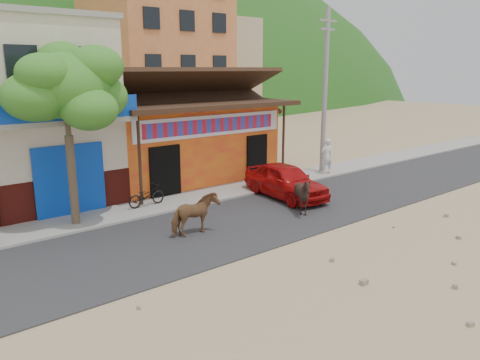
% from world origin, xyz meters
% --- Properties ---
extents(ground, '(120.00, 120.00, 0.00)m').
position_xyz_m(ground, '(0.00, 0.00, 0.00)').
color(ground, '#9E825B').
rests_on(ground, ground).
extents(road, '(60.00, 5.00, 0.04)m').
position_xyz_m(road, '(0.00, 2.50, 0.02)').
color(road, '#28282B').
rests_on(road, ground).
extents(sidewalk, '(60.00, 2.00, 0.12)m').
position_xyz_m(sidewalk, '(0.00, 6.00, 0.06)').
color(sidewalk, gray).
rests_on(sidewalk, ground).
extents(dance_club, '(8.00, 6.00, 3.60)m').
position_xyz_m(dance_club, '(2.00, 10.00, 1.80)').
color(dance_club, orange).
rests_on(dance_club, ground).
extents(cafe_building, '(7.00, 6.00, 7.00)m').
position_xyz_m(cafe_building, '(-5.50, 10.00, 3.50)').
color(cafe_building, beige).
rests_on(cafe_building, ground).
extents(apartment_front, '(9.00, 9.00, 12.00)m').
position_xyz_m(apartment_front, '(9.00, 24.00, 6.00)').
color(apartment_front, '#CC723F').
rests_on(apartment_front, ground).
extents(apartment_rear, '(8.00, 8.00, 10.00)m').
position_xyz_m(apartment_rear, '(18.00, 30.00, 5.00)').
color(apartment_rear, tan).
rests_on(apartment_rear, ground).
extents(tree, '(3.00, 3.00, 6.00)m').
position_xyz_m(tree, '(-4.60, 5.80, 3.12)').
color(tree, '#2D721E').
rests_on(tree, sidewalk).
extents(utility_pole, '(0.24, 0.24, 8.00)m').
position_xyz_m(utility_pole, '(8.20, 6.00, 4.12)').
color(utility_pole, gray).
rests_on(utility_pole, sidewalk).
extents(cow_tan, '(1.61, 0.79, 1.33)m').
position_xyz_m(cow_tan, '(-1.96, 2.46, 0.71)').
color(cow_tan, brown).
rests_on(cow_tan, road).
extents(cow_dark, '(1.52, 1.42, 1.39)m').
position_xyz_m(cow_dark, '(2.35, 1.83, 0.73)').
color(cow_dark, black).
rests_on(cow_dark, road).
extents(red_car, '(2.14, 4.33, 1.42)m').
position_xyz_m(red_car, '(3.45, 3.84, 0.75)').
color(red_car, '#B00C0D').
rests_on(red_car, road).
extents(scooter, '(1.58, 0.65, 0.81)m').
position_xyz_m(scooter, '(-1.74, 6.10, 0.53)').
color(scooter, black).
rests_on(scooter, sidewalk).
extents(pedestrian, '(0.71, 0.55, 1.75)m').
position_xyz_m(pedestrian, '(8.00, 5.54, 1.00)').
color(pedestrian, white).
rests_on(pedestrian, sidewalk).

